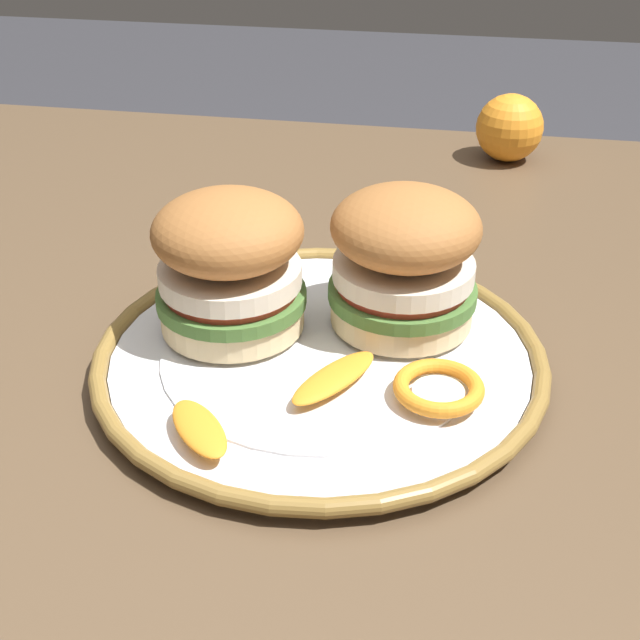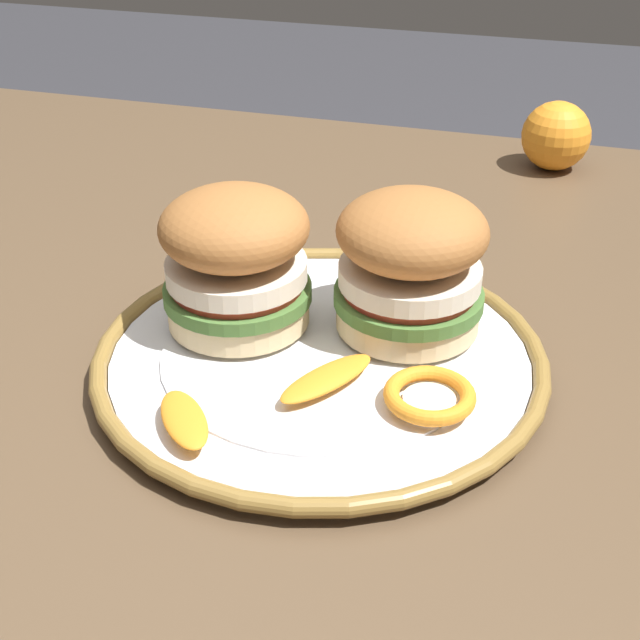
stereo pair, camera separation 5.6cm
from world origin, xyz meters
The scene contains 8 objects.
dining_table centered at (0.00, 0.00, 0.62)m, with size 1.30×0.96×0.70m.
dinner_plate centered at (0.01, 0.04, 0.71)m, with size 0.32×0.32×0.02m.
sandwich_half_left centered at (0.08, 0.02, 0.77)m, with size 0.13×0.13×0.10m.
sandwich_half_right centered at (-0.04, -0.01, 0.77)m, with size 0.13×0.13×0.10m.
orange_peel_curled centered at (-0.07, 0.08, 0.73)m, with size 0.08×0.08×0.01m.
orange_peel_strip_long centered at (0.07, 0.14, 0.72)m, with size 0.06×0.06×0.01m.
orange_peel_strip_short centered at (-0.01, 0.08, 0.72)m, with size 0.06×0.08×0.01m.
whole_orange centered at (-0.12, -0.40, 0.74)m, with size 0.07×0.07×0.07m, color orange.
Camera 1 is at (-0.08, 0.53, 1.05)m, focal length 48.56 mm.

